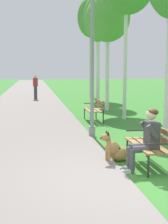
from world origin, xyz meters
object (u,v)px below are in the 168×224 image
at_px(park_bench_mid, 95,108).
at_px(person_seated_on_near_bench, 146,137).
at_px(birch_tree_sixth, 91,18).
at_px(birch_tree_fourth, 108,18).
at_px(pedestrian_distant, 35,87).
at_px(birch_tree_fifth, 98,19).
at_px(park_bench_near, 151,142).
at_px(dog_shepherd, 115,150).
at_px(lamp_post_near, 92,57).

bearing_deg(park_bench_mid, person_seated_on_near_bench, -91.52).
bearing_deg(birch_tree_sixth, birch_tree_fourth, -93.87).
bearing_deg(pedestrian_distant, birch_tree_fifth, -31.89).
bearing_deg(park_bench_mid, park_bench_near, -89.60).
height_order(park_bench_mid, pedestrian_distant, pedestrian_distant).
relative_size(dog_shepherd, pedestrian_distant, 0.50).
bearing_deg(birch_tree_fourth, birch_tree_sixth, 86.13).
distance_m(park_bench_mid, person_seated_on_near_bench, 6.25).
xyz_separation_m(birch_tree_fourth, birch_tree_fifth, (0.29, 3.82, 0.54)).
xyz_separation_m(park_bench_near, park_bench_mid, (-0.04, 5.95, 0.00)).
xyz_separation_m(birch_tree_fifth, pedestrian_distant, (-3.72, 2.31, -4.10)).
bearing_deg(birch_tree_sixth, park_bench_mid, -99.26).
bearing_deg(birch_tree_sixth, park_bench_near, -95.80).
distance_m(lamp_post_near, pedestrian_distant, 12.35).
height_order(park_bench_mid, person_seated_on_near_bench, person_seated_on_near_bench).
bearing_deg(park_bench_mid, lamp_post_near, -102.54).
distance_m(dog_shepherd, lamp_post_near, 3.43).
bearing_deg(pedestrian_distant, park_bench_mid, -76.76).
bearing_deg(person_seated_on_near_bench, birch_tree_fourth, 81.67).
xyz_separation_m(person_seated_on_near_bench, birch_tree_sixth, (1.88, 16.77, 4.82)).
xyz_separation_m(park_bench_near, lamp_post_near, (-0.67, 3.15, 1.84)).
bearing_deg(park_bench_near, park_bench_mid, 90.40).
distance_m(dog_shepherd, birch_tree_sixth, 17.03).
xyz_separation_m(dog_shepherd, birch_tree_fourth, (1.83, 8.74, 4.14)).
bearing_deg(dog_shepherd, pedestrian_distant, 96.13).
xyz_separation_m(park_bench_near, birch_tree_fifth, (1.47, 12.99, 4.43)).
height_order(park_bench_near, dog_shepherd, park_bench_near).
relative_size(lamp_post_near, birch_tree_sixth, 0.66).
bearing_deg(birch_tree_sixth, person_seated_on_near_bench, -96.40).
bearing_deg(birch_tree_fifth, pedestrian_distant, 148.11).
height_order(birch_tree_fourth, birch_tree_sixth, birch_tree_sixth).
relative_size(lamp_post_near, pedestrian_distant, 2.76).
bearing_deg(birch_tree_fourth, park_bench_mid, -110.77).
xyz_separation_m(dog_shepherd, pedestrian_distant, (-1.60, 14.87, 0.58)).
bearing_deg(birch_tree_fifth, birch_tree_sixth, 86.73).
bearing_deg(lamp_post_near, birch_tree_fourth, 72.97).
distance_m(dog_shepherd, pedestrian_distant, 14.97).
relative_size(person_seated_on_near_bench, birch_tree_fifth, 0.19).
xyz_separation_m(park_bench_mid, pedestrian_distant, (-2.20, 9.35, 0.33)).
bearing_deg(birch_tree_fourth, birch_tree_fifth, 85.58).
distance_m(birch_tree_fourth, pedestrian_distant, 7.87).
bearing_deg(dog_shepherd, birch_tree_fourth, 78.21).
xyz_separation_m(dog_shepherd, lamp_post_near, (-0.02, 2.72, 2.10)).
bearing_deg(park_bench_near, dog_shepherd, 146.09).
relative_size(dog_shepherd, birch_tree_sixth, 0.12).
bearing_deg(person_seated_on_near_bench, birch_tree_sixth, 83.60).
bearing_deg(birch_tree_fourth, person_seated_on_near_bench, -98.33).
bearing_deg(dog_shepherd, birch_tree_sixth, 81.77).
height_order(dog_shepherd, birch_tree_fourth, birch_tree_fourth).
distance_m(lamp_post_near, birch_tree_fifth, 10.40).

